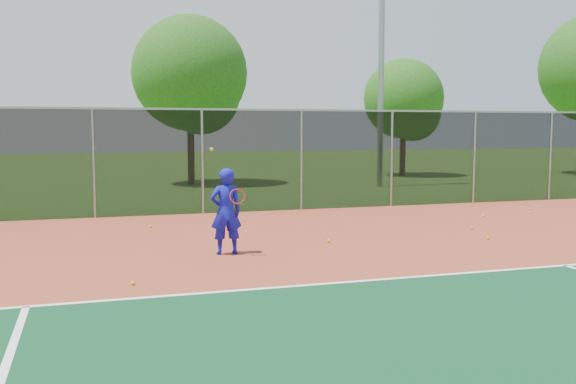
{
  "coord_description": "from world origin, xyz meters",
  "views": [
    {
      "loc": [
        -6.11,
        -6.32,
        2.49
      ],
      "look_at": [
        -2.59,
        5.0,
        1.3
      ],
      "focal_mm": 40.0,
      "sensor_mm": 36.0,
      "label": 1
    }
  ],
  "objects": [
    {
      "name": "tree_back_left",
      "position": [
        -1.72,
        21.86,
        4.62
      ],
      "size": [
        5.02,
        5.02,
        7.37
      ],
      "color": "#382014",
      "rests_on": "ground"
    },
    {
      "name": "practice_ball_3",
      "position": [
        2.3,
        5.78,
        0.06
      ],
      "size": [
        0.07,
        0.07,
        0.07
      ],
      "primitive_type": "sphere",
      "color": "#ACCC17",
      "rests_on": "court_apron"
    },
    {
      "name": "practice_ball_1",
      "position": [
        -4.7,
        9.75,
        0.06
      ],
      "size": [
        0.07,
        0.07,
        0.07
      ],
      "primitive_type": "sphere",
      "color": "#ACCC17",
      "rests_on": "court_apron"
    },
    {
      "name": "practice_ball_2",
      "position": [
        -5.51,
        3.85,
        0.06
      ],
      "size": [
        0.07,
        0.07,
        0.07
      ],
      "primitive_type": "sphere",
      "color": "#ACCC17",
      "rests_on": "court_apron"
    },
    {
      "name": "practice_ball_5",
      "position": [
        -1.21,
        6.49,
        0.06
      ],
      "size": [
        0.07,
        0.07,
        0.07
      ],
      "primitive_type": "sphere",
      "color": "#ACCC17",
      "rests_on": "court_apron"
    },
    {
      "name": "court_apron",
      "position": [
        0.0,
        2.0,
        0.01
      ],
      "size": [
        30.0,
        20.0,
        0.02
      ],
      "primitive_type": "cube",
      "color": "#993D27",
      "rests_on": "ground"
    },
    {
      "name": "fence_back",
      "position": [
        0.0,
        12.0,
        1.56
      ],
      "size": [
        30.0,
        0.06,
        3.03
      ],
      "color": "black",
      "rests_on": "court_apron"
    },
    {
      "name": "practice_ball_0",
      "position": [
        6.58,
        9.82,
        0.06
      ],
      "size": [
        0.07,
        0.07,
        0.07
      ],
      "primitive_type": "sphere",
      "color": "#ACCC17",
      "rests_on": "court_apron"
    },
    {
      "name": "practice_ball_7",
      "position": [
        2.78,
        7.13,
        0.06
      ],
      "size": [
        0.07,
        0.07,
        0.07
      ],
      "primitive_type": "sphere",
      "color": "#ACCC17",
      "rests_on": "court_apron"
    },
    {
      "name": "floodlight_n",
      "position": [
        5.64,
        18.41,
        6.42
      ],
      "size": [
        0.9,
        0.4,
        11.31
      ],
      "color": "gray",
      "rests_on": "ground"
    },
    {
      "name": "tennis_player",
      "position": [
        -3.59,
        5.89,
        0.87
      ],
      "size": [
        0.62,
        0.62,
        2.09
      ],
      "color": "#1214B1",
      "rests_on": "court_apron"
    },
    {
      "name": "practice_ball_4",
      "position": [
        4.32,
        8.94,
        0.06
      ],
      "size": [
        0.07,
        0.07,
        0.07
      ],
      "primitive_type": "sphere",
      "color": "#ACCC17",
      "rests_on": "court_apron"
    },
    {
      "name": "tree_back_mid",
      "position": [
        9.61,
        23.75,
        3.8
      ],
      "size": [
        4.12,
        4.12,
        6.05
      ],
      "color": "#382014",
      "rests_on": "ground"
    }
  ]
}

